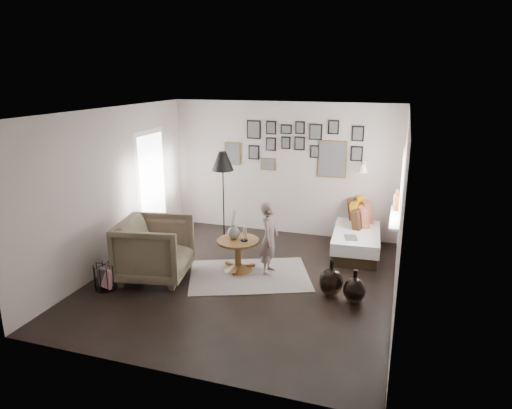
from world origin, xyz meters
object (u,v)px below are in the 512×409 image
(pedestal_table, at_px, (238,256))
(child, at_px, (269,238))
(demijohn_large, at_px, (331,282))
(demijohn_small, at_px, (354,290))
(floor_lamp, at_px, (223,165))
(vase, at_px, (234,230))
(magazine_basket, at_px, (105,277))
(armchair, at_px, (155,249))
(daybed, at_px, (357,233))

(pedestal_table, bearing_deg, child, 8.41)
(demijohn_large, bearing_deg, child, 156.55)
(pedestal_table, height_order, demijohn_small, pedestal_table)
(floor_lamp, bearing_deg, demijohn_small, -32.79)
(vase, height_order, demijohn_small, vase)
(pedestal_table, xyz_separation_m, floor_lamp, (-0.72, 1.19, 1.25))
(magazine_basket, bearing_deg, vase, 38.01)
(magazine_basket, bearing_deg, pedestal_table, 36.20)
(pedestal_table, bearing_deg, magazine_basket, -143.80)
(demijohn_large, bearing_deg, floor_lamp, 145.39)
(armchair, distance_m, magazine_basket, 0.83)
(pedestal_table, height_order, armchair, armchair)
(magazine_basket, bearing_deg, daybed, 39.73)
(floor_lamp, bearing_deg, magazine_basket, -111.43)
(armchair, distance_m, child, 1.79)
(demijohn_large, distance_m, demijohn_small, 0.37)
(floor_lamp, bearing_deg, child, -42.47)
(pedestal_table, bearing_deg, demijohn_small, -14.87)
(vase, bearing_deg, daybed, 41.16)
(pedestal_table, height_order, vase, vase)
(demijohn_small, height_order, child, child)
(vase, xyz_separation_m, demijohn_large, (1.65, -0.41, -0.47))
(pedestal_table, xyz_separation_m, vase, (-0.08, 0.02, 0.44))
(armchair, bearing_deg, demijohn_large, -95.54)
(armchair, xyz_separation_m, magazine_basket, (-0.53, -0.57, -0.29))
(armchair, xyz_separation_m, child, (1.64, 0.72, 0.11))
(pedestal_table, height_order, demijohn_large, demijohn_large)
(vase, relative_size, floor_lamp, 0.28)
(floor_lamp, bearing_deg, armchair, -102.87)
(magazine_basket, bearing_deg, demijohn_large, 14.35)
(armchair, bearing_deg, magazine_basket, 126.59)
(floor_lamp, relative_size, child, 1.47)
(daybed, height_order, child, child)
(pedestal_table, relative_size, vase, 1.40)
(floor_lamp, xyz_separation_m, child, (1.22, -1.12, -0.91))
(pedestal_table, bearing_deg, vase, 165.96)
(pedestal_table, height_order, daybed, daybed)
(daybed, height_order, demijohn_small, daybed)
(vase, distance_m, demijohn_small, 2.13)
(floor_lamp, distance_m, child, 1.89)
(pedestal_table, distance_m, floor_lamp, 1.87)
(pedestal_table, bearing_deg, floor_lamp, 121.13)
(vase, height_order, child, child)
(floor_lamp, distance_m, magazine_basket, 2.90)
(magazine_basket, distance_m, child, 2.55)
(pedestal_table, distance_m, demijohn_small, 1.99)
(floor_lamp, xyz_separation_m, magazine_basket, (-0.95, -2.41, -1.30))
(pedestal_table, distance_m, vase, 0.44)
(pedestal_table, xyz_separation_m, demijohn_small, (1.92, -0.51, -0.06))
(daybed, distance_m, child, 2.00)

